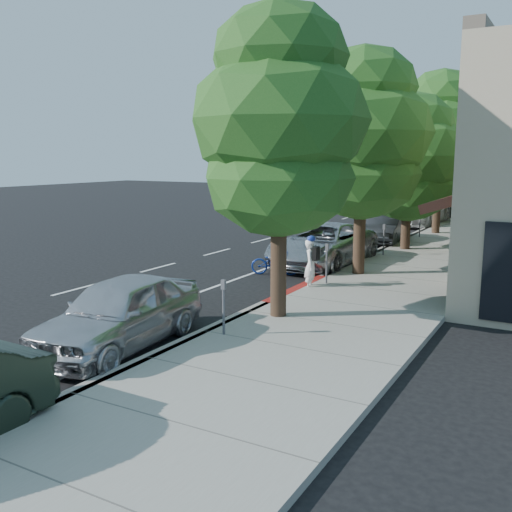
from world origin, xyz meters
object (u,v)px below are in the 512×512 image
Objects in this scene: dark_sedan at (385,228)px; pedestrian at (466,236)px; street_tree_4 at (461,151)px; bicycle at (275,262)px; street_tree_3 at (441,134)px; cyclist at (311,265)px; silver_suv at (323,244)px; street_tree_0 at (279,125)px; white_pickup at (420,209)px; near_car_a at (119,313)px; street_tree_1 at (362,136)px; dark_suv_far at (444,204)px; street_tree_5 at (477,154)px; street_tree_2 at (409,158)px.

dark_sedan is 4.86m from pedestrian.
street_tree_4 is 4.26× the size of bicycle.
street_tree_3 is 8.08m from pedestrian.
street_tree_3 reaches higher than cyclist.
pedestrian is at bearing 44.42° from silver_suv.
street_tree_0 is 12.56m from pedestrian.
white_pickup is 1.36× the size of near_car_a.
street_tree_1 is at bearing -28.70° from cyclist.
dark_suv_far is (-1.68, 4.46, -3.58)m from street_tree_4.
white_pickup is 11.86m from pedestrian.
dark_sedan is 14.24m from dark_suv_far.
street_tree_5 is 22.85m from silver_suv.
white_pickup is 1.28× the size of dark_suv_far.
near_car_a is at bearing -102.24° from street_tree_1.
street_tree_0 is 4.82× the size of cyclist.
white_pickup is (0.75, 17.62, 0.47)m from bicycle.
street_tree_2 is at bearing -90.00° from street_tree_5.
street_tree_2 is 11.24m from white_pickup.
street_tree_4 reaches higher than cyclist.
street_tree_4 is 1.46× the size of dark_suv_far.
near_car_a is (-2.06, -21.50, -4.44)m from street_tree_3.
street_tree_4 is at bearing -16.16° from cyclist.
street_tree_3 is 5.02× the size of bicycle.
pedestrian is at bearing 67.56° from near_car_a.
cyclist is 0.35× the size of near_car_a.
bicycle is at bearing -89.38° from white_pickup.
bicycle is at bearing -103.66° from dark_sedan.
street_tree_0 is 28.79m from dark_suv_far.
street_tree_4 is 4.68× the size of pedestrian.
dark_suv_far is at bearing -137.48° from street_tree_5.
bicycle is at bearing 38.74° from cyclist.
pedestrian reaches higher than dark_suv_far.
street_tree_0 is 1.00× the size of street_tree_1.
dark_sedan is (-1.57, -3.78, -4.52)m from street_tree_3.
street_tree_5 is 8.34m from white_pickup.
street_tree_3 is 1.84× the size of near_car_a.
near_car_a is at bearing -88.14° from dark_suv_far.
street_tree_1 is 22.86m from dark_suv_far.
bicycle is at bearing -98.09° from street_tree_4.
street_tree_4 is at bearing -28.92° from bicycle.
street_tree_2 is 8.32m from bicycle.
street_tree_5 is 18.83m from pedestrian.
cyclist is 25.02m from dark_suv_far.
silver_suv reaches higher than dark_sedan.
street_tree_5 is (0.00, 18.00, 0.23)m from street_tree_2.
pedestrian is (2.55, -6.35, -4.30)m from street_tree_3.
near_car_a is at bearing -87.19° from white_pickup.
dark_sedan is 2.78× the size of pedestrian.
cyclist is at bearing -104.35° from street_tree_1.
dark_suv_far is at bearing 93.38° from street_tree_0.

